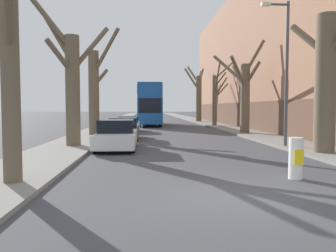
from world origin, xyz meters
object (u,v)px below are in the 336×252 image
at_px(street_tree_left_2, 95,90).
at_px(traffic_bollard, 296,158).
at_px(street_tree_left_1, 72,82).
at_px(parked_car_2, 129,124).
at_px(street_tree_right_3, 198,95).
at_px(double_decker_bus, 149,103).
at_px(street_tree_right_2, 216,96).
at_px(street_tree_right_1, 244,92).
at_px(parked_car_0, 116,135).
at_px(lamp_post, 285,66).
at_px(street_tree_left_0, 11,67).
at_px(street_tree_right_0, 327,76).
at_px(parked_car_1, 123,129).

bearing_deg(street_tree_left_2, traffic_bollard, -61.77).
xyz_separation_m(street_tree_left_1, parked_car_2, (2.26, 10.75, -2.64)).
relative_size(street_tree_right_3, double_decker_bus, 0.77).
distance_m(street_tree_left_2, street_tree_right_2, 15.81).
distance_m(street_tree_right_1, parked_car_2, 9.71).
bearing_deg(street_tree_right_3, parked_car_0, -106.63).
bearing_deg(parked_car_2, traffic_bollard, -73.22).
bearing_deg(lamp_post, street_tree_right_2, 87.83).
bearing_deg(street_tree_left_1, street_tree_left_2, 88.70).
bearing_deg(street_tree_left_1, street_tree_left_0, -87.66).
bearing_deg(street_tree_right_1, parked_car_2, 159.72).
distance_m(parked_car_2, traffic_bollard, 19.37).
height_order(street_tree_left_1, double_decker_bus, street_tree_left_1).
height_order(lamp_post, traffic_bollard, lamp_post).
height_order(double_decker_bus, parked_car_0, double_decker_bus).
distance_m(street_tree_right_0, lamp_post, 2.61).
relative_size(street_tree_right_1, traffic_bollard, 5.89).
xyz_separation_m(street_tree_right_1, double_decker_bus, (-6.91, 12.86, -0.62)).
bearing_deg(street_tree_right_2, parked_car_0, -115.48).
height_order(street_tree_left_0, street_tree_left_2, street_tree_left_2).
distance_m(street_tree_left_0, double_decker_bus, 28.88).
distance_m(street_tree_right_3, parked_car_0, 30.69).
distance_m(double_decker_bus, lamp_post, 22.25).
distance_m(street_tree_left_0, street_tree_right_0, 12.00).
height_order(parked_car_1, traffic_bollard, parked_car_1).
relative_size(street_tree_right_2, traffic_bollard, 6.01).
height_order(parked_car_0, parked_car_2, parked_car_0).
relative_size(street_tree_right_2, parked_car_1, 1.65).
bearing_deg(street_tree_right_0, street_tree_left_1, 163.68).
relative_size(street_tree_right_0, parked_car_2, 1.83).
xyz_separation_m(street_tree_right_3, parked_car_2, (-8.74, -17.64, -3.13)).
bearing_deg(street_tree_right_2, street_tree_right_1, -90.79).
xyz_separation_m(street_tree_right_1, lamp_post, (-0.57, -8.41, 0.85)).
relative_size(street_tree_left_1, street_tree_right_3, 0.92).
distance_m(street_tree_left_0, parked_car_2, 19.26).
bearing_deg(street_tree_left_2, parked_car_0, -74.11).
xyz_separation_m(street_tree_right_2, lamp_post, (-0.71, -18.78, 0.81)).
height_order(parked_car_1, parked_car_2, parked_car_1).
height_order(double_decker_bus, parked_car_2, double_decker_bus).
distance_m(street_tree_left_1, street_tree_right_1, 13.36).
bearing_deg(street_tree_left_1, lamp_post, -4.93).
height_order(street_tree_right_0, street_tree_right_3, street_tree_right_3).
relative_size(street_tree_left_0, street_tree_left_2, 0.84).
bearing_deg(lamp_post, traffic_bollard, -110.85).
distance_m(street_tree_left_0, street_tree_right_3, 38.18).
relative_size(street_tree_left_2, parked_car_0, 1.86).
distance_m(street_tree_left_1, parked_car_1, 5.51).
bearing_deg(street_tree_right_0, double_decker_bus, 106.77).
bearing_deg(double_decker_bus, parked_car_0, -95.03).
bearing_deg(parked_car_0, parked_car_2, 90.00).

